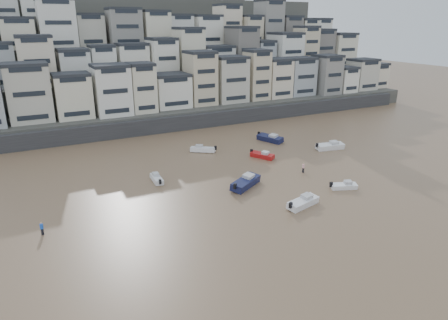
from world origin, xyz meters
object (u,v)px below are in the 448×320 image
boat_g (330,145)px  person_pink (303,168)px  boat_b (344,185)px  person_blue (42,228)px  boat_c (246,181)px  boat_f (157,178)px  boat_a (303,201)px  boat_h (203,148)px  boat_i (270,137)px  boat_e (262,154)px

boat_g → person_pink: 15.37m
boat_b → person_blue: size_ratio=2.54×
boat_c → boat_f: boat_c is taller
boat_b → boat_a: size_ratio=0.76×
boat_h → person_blue: bearing=68.8°
boat_g → boat_i: bearing=136.3°
boat_a → boat_i: boat_i is taller
boat_e → person_blue: bearing=-100.0°
boat_b → boat_c: boat_c is taller
boat_i → boat_g: boat_i is taller
boat_e → boat_g: bearing=56.1°
boat_i → person_pink: 19.22m
boat_b → person_blue: bearing=-166.9°
boat_c → boat_g: 26.63m
boat_h → person_pink: bearing=154.7°
boat_b → person_blue: 43.28m
boat_g → person_blue: size_ratio=3.68×
boat_e → boat_h: (-8.51, 8.65, 0.04)m
boat_e → boat_c: bearing=-70.2°
boat_i → person_blue: (-47.03, -21.01, -0.03)m
boat_a → person_pink: person_pink is taller
boat_h → boat_f: 17.05m
person_blue → boat_g: bearing=11.0°
boat_h → person_pink: 21.30m
boat_c → person_blue: boat_c is taller
boat_g → boat_b: bearing=-115.8°
boat_c → boat_a: bearing=-100.5°
boat_f → boat_g: (36.88, 0.45, 0.25)m
boat_i → person_blue: bearing=-85.3°
boat_e → boat_h: 12.13m
boat_c → boat_f: size_ratio=1.51×
boat_e → boat_i: size_ratio=0.78×
boat_b → boat_c: (-13.18, 7.77, 0.35)m
boat_c → person_pink: size_ratio=4.00×
boat_b → boat_h: size_ratio=0.81×
boat_h → boat_b: bearing=148.3°
boat_c → person_blue: size_ratio=4.00×
person_blue → person_pink: 41.75m
boat_a → person_pink: size_ratio=3.36×
boat_e → person_pink: (2.12, -9.81, 0.17)m
person_blue → boat_h: bearing=34.1°
boat_h → person_blue: person_blue is taller
boat_b → boat_g: 20.52m
boat_c → boat_b: bearing=-61.3°
boat_i → boat_g: bearing=17.3°
boat_a → person_blue: 34.29m
boat_b → person_pink: person_pink is taller
boat_g → person_blue: bearing=-159.3°
boat_a → boat_g: boat_g is taller
boat_h → boat_i: size_ratio=0.83×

